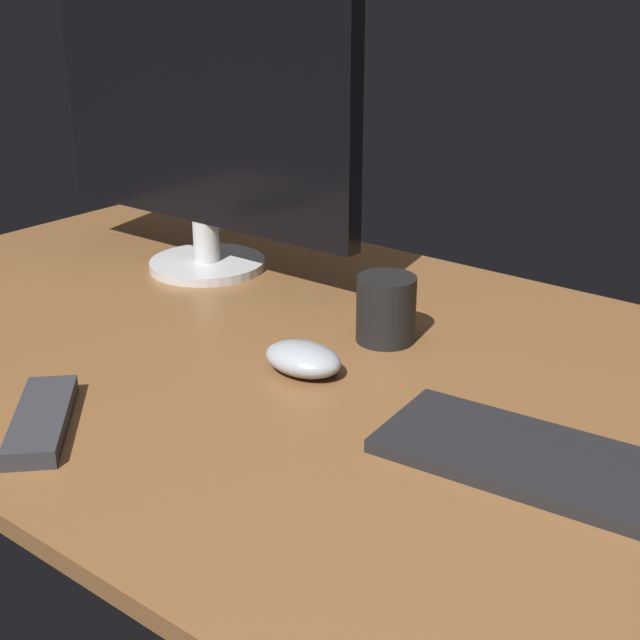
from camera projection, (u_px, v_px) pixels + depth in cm
name	position (u px, v px, depth cm)	size (l,w,h in cm)	color
desk	(284.00, 356.00, 109.96)	(140.00, 84.00, 2.00)	brown
monitor	(201.00, 126.00, 129.80)	(55.34, 17.73, 39.98)	#BDBDBD
keyboard	(574.00, 471.00, 82.19)	(36.91, 13.16, 1.39)	black
computer_mouse	(303.00, 359.00, 102.53)	(9.68, 6.62, 3.55)	#999EA5
tv_remote	(42.00, 420.00, 90.73)	(16.68, 5.18, 1.91)	#2D2D33
coffee_mug	(386.00, 309.00, 110.46)	(7.40, 7.40, 8.36)	black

